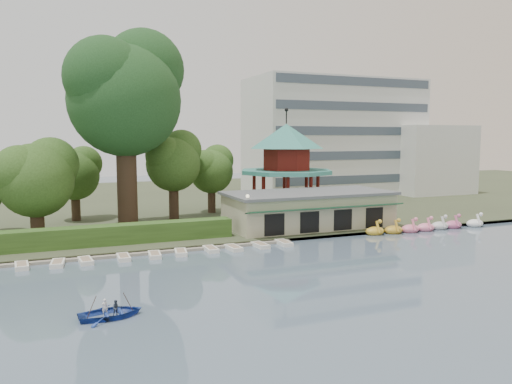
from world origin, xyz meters
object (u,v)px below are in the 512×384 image
big_tree (126,90)px  rowboat_with_passengers (111,309)px  dock (111,255)px  pavilion (286,159)px  boathouse (309,209)px

big_tree → rowboat_with_passengers: bearing=-100.4°
dock → rowboat_with_passengers: bearing=-96.1°
pavilion → big_tree: big_tree is taller
boathouse → pavilion: 11.43m
dock → big_tree: bearing=74.0°
dock → boathouse: 22.62m
boathouse → big_tree: size_ratio=0.85×
pavilion → rowboat_with_passengers: size_ratio=2.58×
dock → rowboat_with_passengers: 15.43m
dock → boathouse: (22.00, 4.77, 2.25)m
rowboat_with_passengers → dock: bearing=83.9°
boathouse → pavilion: (2.00, 10.03, 5.11)m
boathouse → rowboat_with_passengers: boathouse is taller
boathouse → big_tree: (-18.84, 6.22, 12.98)m
pavilion → big_tree: 22.60m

